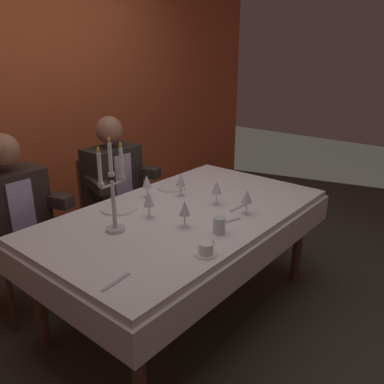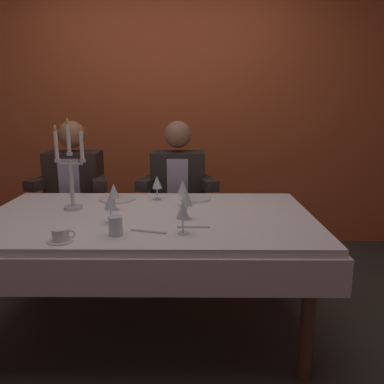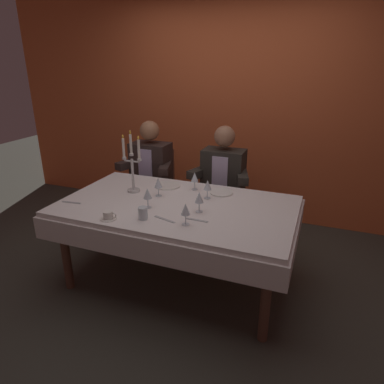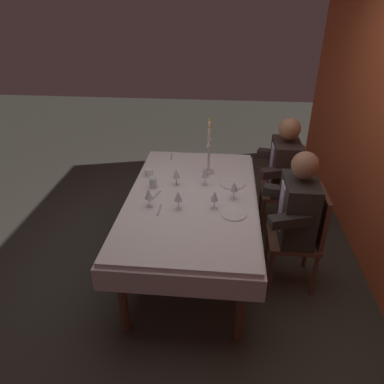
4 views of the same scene
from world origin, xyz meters
name	(u,v)px [view 1 (image 1 of 4)]	position (x,y,z in m)	size (l,w,h in m)	color
ground_plane	(185,307)	(0.00, 0.00, 0.00)	(12.00, 12.00, 0.00)	#39372F
back_wall	(35,95)	(0.00, 1.66, 1.35)	(6.00, 0.12, 2.70)	#D3592F
dining_table	(185,228)	(0.00, 0.00, 0.62)	(1.94, 1.14, 0.74)	white
candelabra	(113,195)	(-0.47, 0.12, 0.96)	(0.19, 0.11, 0.55)	silver
dinner_plate_0	(172,187)	(0.27, 0.36, 0.75)	(0.21, 0.21, 0.01)	white
dinner_plate_1	(119,208)	(-0.25, 0.35, 0.75)	(0.24, 0.24, 0.01)	white
wine_glass_0	(247,197)	(0.21, -0.33, 0.85)	(0.07, 0.07, 0.16)	silver
wine_glass_1	(149,200)	(-0.22, 0.10, 0.85)	(0.07, 0.07, 0.16)	silver
wine_glass_2	(185,209)	(-0.18, -0.16, 0.85)	(0.07, 0.07, 0.16)	silver
wine_glass_3	(147,182)	(0.02, 0.36, 0.85)	(0.07, 0.07, 0.16)	silver
wine_glass_4	(181,181)	(0.20, 0.20, 0.85)	(0.07, 0.07, 0.16)	silver
wine_glass_5	(217,188)	(0.23, -0.09, 0.85)	(0.07, 0.07, 0.16)	silver
water_tumbler_0	(219,225)	(-0.12, -0.36, 0.79)	(0.07, 0.07, 0.09)	silver
coffee_cup_0	(206,249)	(-0.35, -0.45, 0.77)	(0.13, 0.12, 0.06)	white
fork_0	(238,208)	(0.26, -0.24, 0.74)	(0.17, 0.02, 0.01)	#B7B7BC
fork_1	(116,282)	(-0.82, -0.30, 0.74)	(0.17, 0.02, 0.01)	#B7B7BC
knife_2	(228,222)	(0.04, -0.31, 0.74)	(0.19, 0.02, 0.01)	#B7B7BC
seated_diner_0	(12,210)	(-0.69, 0.89, 0.74)	(0.63, 0.48, 1.24)	brown
seated_diner_1	(112,179)	(0.14, 0.89, 0.74)	(0.63, 0.48, 1.24)	brown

